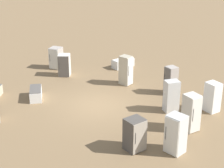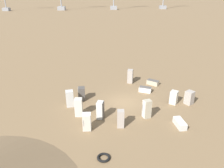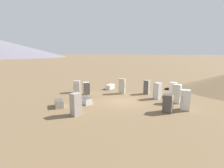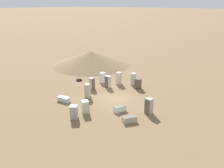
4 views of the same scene
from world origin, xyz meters
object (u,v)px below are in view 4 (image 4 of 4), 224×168
object	(u,v)px
discarded_fridge_9	(130,119)
discarded_fridge_12	(134,79)
discarded_fridge_7	(138,84)
discarded_fridge_6	(120,109)
discarded_fridge_10	(102,78)
discarded_fridge_11	(149,106)
discarded_fridge_5	(92,83)
discarded_fridge_8	(119,78)
discarded_fridge_4	(74,112)
discarded_fridge_3	(108,82)
discarded_fridge_1	(85,107)
discarded_fridge_2	(64,99)
discarded_fridge_0	(87,91)
scrap_tire	(79,80)

from	to	relation	value
discarded_fridge_9	discarded_fridge_12	bearing A→B (deg)	-25.55
discarded_fridge_9	discarded_fridge_7	bearing A→B (deg)	-29.74
discarded_fridge_6	discarded_fridge_9	world-z (taller)	discarded_fridge_6
discarded_fridge_7	discarded_fridge_10	bearing A→B (deg)	-175.16
discarded_fridge_9	discarded_fridge_11	world-z (taller)	discarded_fridge_11
discarded_fridge_5	discarded_fridge_8	xyz separation A→B (m)	(-3.93, 1.90, 0.09)
discarded_fridge_4	discarded_fridge_7	world-z (taller)	discarded_fridge_7
discarded_fridge_3	discarded_fridge_8	size ratio (longest dim) A/B	0.94
discarded_fridge_3	discarded_fridge_5	distance (m)	2.33
discarded_fridge_1	discarded_fridge_10	bearing A→B (deg)	151.31
discarded_fridge_4	discarded_fridge_1	bearing A→B (deg)	138.80
discarded_fridge_6	discarded_fridge_3	bearing A→B (deg)	-21.49
discarded_fridge_8	discarded_fridge_12	world-z (taller)	discarded_fridge_8
discarded_fridge_2	discarded_fridge_9	bearing A→B (deg)	-94.07
discarded_fridge_1	discarded_fridge_12	xyz separation A→B (m)	(-10.94, -0.43, 0.16)
discarded_fridge_2	discarded_fridge_0	bearing A→B (deg)	-37.05
discarded_fridge_2	discarded_fridge_7	size ratio (longest dim) A/B	1.12
discarded_fridge_7	discarded_fridge_9	size ratio (longest dim) A/B	0.92
discarded_fridge_0	discarded_fridge_6	world-z (taller)	discarded_fridge_0
discarded_fridge_5	discarded_fridge_11	xyz separation A→B (m)	(1.72, 9.91, 0.06)
discarded_fridge_5	discarded_fridge_2	bearing A→B (deg)	0.74
discarded_fridge_1	scrap_tire	distance (m)	10.98
discarded_fridge_2	discarded_fridge_6	size ratio (longest dim) A/B	1.07
discarded_fridge_0	discarded_fridge_12	world-z (taller)	discarded_fridge_0
scrap_tire	discarded_fridge_3	bearing A→B (deg)	94.45
discarded_fridge_4	discarded_fridge_8	distance (m)	11.63
discarded_fridge_5	discarded_fridge_6	distance (m)	7.83
discarded_fridge_1	discarded_fridge_7	size ratio (longest dim) A/B	0.98
discarded_fridge_1	discarded_fridge_2	distance (m)	4.26
discarded_fridge_2	discarded_fridge_6	bearing A→B (deg)	-82.51
discarded_fridge_4	discarded_fridge_10	bearing A→B (deg)	165.62
discarded_fridge_2	discarded_fridge_9	xyz separation A→B (m)	(-0.72, 9.23, -0.00)
discarded_fridge_1	discarded_fridge_6	distance (m)	3.90
discarded_fridge_1	discarded_fridge_8	bearing A→B (deg)	136.62
discarded_fridge_8	scrap_tire	world-z (taller)	discarded_fridge_8
discarded_fridge_0	discarded_fridge_6	xyz separation A→B (m)	(0.72, 5.60, -0.60)
discarded_fridge_4	discarded_fridge_11	world-z (taller)	discarded_fridge_11
discarded_fridge_11	discarded_fridge_12	world-z (taller)	discarded_fridge_11
discarded_fridge_11	discarded_fridge_8	bearing A→B (deg)	-24.45
discarded_fridge_5	scrap_tire	xyz separation A→B (m)	(-1.42, -4.01, -0.74)
discarded_fridge_0	discarded_fridge_5	world-z (taller)	discarded_fridge_0
discarded_fridge_1	discarded_fridge_2	world-z (taller)	discarded_fridge_1
discarded_fridge_2	discarded_fridge_7	world-z (taller)	discarded_fridge_7
discarded_fridge_6	discarded_fridge_12	distance (m)	9.01
discarded_fridge_2	discarded_fridge_9	size ratio (longest dim) A/B	1.02
discarded_fridge_3	scrap_tire	bearing A→B (deg)	17.47
discarded_fridge_4	discarded_fridge_12	world-z (taller)	discarded_fridge_12
discarded_fridge_8	discarded_fridge_10	xyz separation A→B (m)	(1.00, -2.35, -0.11)
discarded_fridge_3	scrap_tire	xyz separation A→B (m)	(0.42, -5.44, -0.77)
discarded_fridge_0	discarded_fridge_4	bearing A→B (deg)	-81.77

